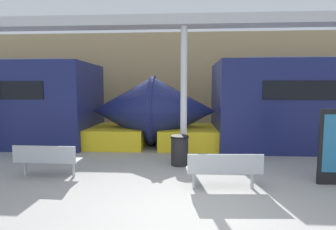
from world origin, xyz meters
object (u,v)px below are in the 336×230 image
(bench_near, at_px, (224,168))
(support_column_near, at_px, (184,96))
(trash_bin, at_px, (180,150))
(bench_far, at_px, (47,158))

(bench_near, xyz_separation_m, support_column_near, (-0.86, 2.17, 1.47))
(trash_bin, bearing_deg, bench_far, -158.74)
(bench_far, height_order, trash_bin, trash_bin)
(bench_far, relative_size, trash_bin, 1.87)
(support_column_near, bearing_deg, trash_bin, -105.58)
(bench_far, height_order, support_column_near, support_column_near)
(bench_far, distance_m, trash_bin, 3.40)
(bench_near, distance_m, trash_bin, 2.03)
(bench_near, bearing_deg, trash_bin, 115.05)
(bench_far, bearing_deg, support_column_near, 27.67)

